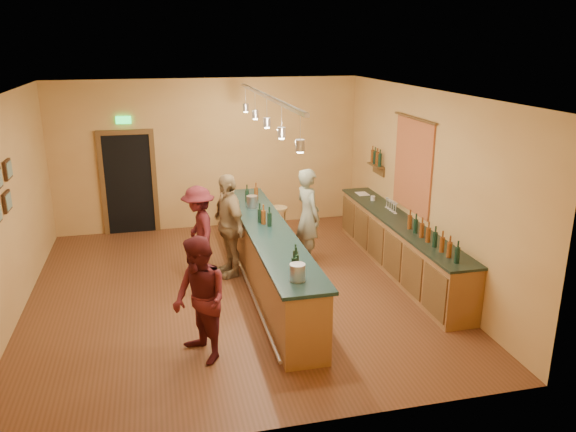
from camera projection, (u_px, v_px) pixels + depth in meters
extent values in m
plane|color=#593219|center=(235.00, 291.00, 9.23)|extent=(7.00, 7.00, 0.00)
cube|color=silver|center=(229.00, 93.00, 8.26)|extent=(6.50, 7.00, 0.02)
cube|color=#B78244|center=(209.00, 155.00, 11.99)|extent=(6.50, 0.02, 3.20)
cube|color=#B78244|center=(282.00, 291.00, 5.50)|extent=(6.50, 0.02, 3.20)
cube|color=#B78244|center=(6.00, 212.00, 8.02)|extent=(0.02, 7.00, 3.20)
cube|color=#B78244|center=(423.00, 185.00, 9.46)|extent=(0.02, 7.00, 3.20)
cube|color=black|center=(129.00, 184.00, 11.76)|extent=(0.95, 0.06, 2.10)
cube|color=#543319|center=(103.00, 186.00, 11.63)|extent=(0.10, 0.08, 2.10)
cube|color=#543319|center=(155.00, 183.00, 11.86)|extent=(0.10, 0.08, 2.10)
cube|color=#543319|center=(124.00, 132.00, 11.41)|extent=(1.15, 0.08, 0.10)
cube|color=#19E54C|center=(123.00, 120.00, 11.33)|extent=(0.30, 0.04, 0.15)
cube|color=#A62421|center=(413.00, 166.00, 9.76)|extent=(0.03, 1.40, 1.60)
cube|color=#543319|center=(376.00, 165.00, 11.22)|extent=(0.16, 0.55, 0.03)
cube|color=#543319|center=(379.00, 170.00, 11.27)|extent=(0.03, 0.55, 0.18)
cube|color=olive|center=(399.00, 247.00, 9.93)|extent=(0.55, 4.50, 0.90)
cube|color=black|center=(400.00, 221.00, 9.79)|extent=(0.60, 4.55, 0.04)
cylinder|color=silver|center=(373.00, 198.00, 10.98)|extent=(0.09, 0.09, 0.09)
cube|color=silver|center=(362.00, 194.00, 11.45)|extent=(0.22, 0.30, 0.01)
cube|color=olive|center=(269.00, 260.00, 9.20)|extent=(0.60, 5.00, 1.00)
cube|color=#132A29|center=(268.00, 230.00, 9.04)|extent=(0.70, 5.10, 0.05)
cylinder|color=silver|center=(247.00, 281.00, 9.23)|extent=(0.05, 5.00, 0.05)
cylinder|color=silver|center=(297.00, 272.00, 7.04)|extent=(0.20, 0.20, 0.22)
cylinder|color=silver|center=(252.00, 202.00, 10.11)|extent=(0.20, 0.20, 0.22)
cube|color=silver|center=(267.00, 96.00, 8.41)|extent=(0.06, 4.60, 0.05)
cylinder|color=silver|center=(300.00, 129.00, 6.61)|extent=(0.01, 0.01, 0.35)
cylinder|color=#A5A5AD|center=(300.00, 145.00, 6.67)|extent=(0.11, 0.11, 0.14)
cylinder|color=#FFEABF|center=(300.00, 152.00, 6.69)|extent=(0.08, 0.08, 0.02)
cylinder|color=silver|center=(281.00, 118.00, 7.54)|extent=(0.01, 0.01, 0.35)
cylinder|color=#A5A5AD|center=(282.00, 132.00, 7.60)|extent=(0.11, 0.11, 0.14)
cylinder|color=#FFEABF|center=(282.00, 138.00, 7.62)|extent=(0.08, 0.08, 0.02)
cylinder|color=silver|center=(267.00, 109.00, 8.47)|extent=(0.01, 0.01, 0.35)
cylinder|color=#A5A5AD|center=(267.00, 122.00, 8.53)|extent=(0.11, 0.11, 0.14)
cylinder|color=#FFEABF|center=(267.00, 128.00, 8.55)|extent=(0.08, 0.08, 0.02)
cylinder|color=silver|center=(255.00, 102.00, 9.39)|extent=(0.01, 0.01, 0.35)
cylinder|color=#A5A5AD|center=(255.00, 114.00, 9.45)|extent=(0.11, 0.11, 0.14)
cylinder|color=#FFEABF|center=(255.00, 119.00, 9.48)|extent=(0.08, 0.08, 0.02)
cylinder|color=silver|center=(245.00, 97.00, 10.32)|extent=(0.01, 0.01, 0.35)
cylinder|color=#A5A5AD|center=(246.00, 108.00, 10.38)|extent=(0.11, 0.11, 0.14)
cylinder|color=#FFEABF|center=(246.00, 112.00, 10.40)|extent=(0.08, 0.08, 0.02)
imported|color=gray|center=(308.00, 216.00, 10.22)|extent=(0.55, 0.72, 1.76)
imported|color=#59191E|center=(200.00, 300.00, 7.04)|extent=(0.89, 0.98, 1.65)
imported|color=#997A51|center=(229.00, 225.00, 9.63)|extent=(0.71, 1.14, 1.81)
imported|color=#59191E|center=(199.00, 230.00, 9.75)|extent=(0.70, 1.08, 1.57)
cylinder|color=olive|center=(278.00, 208.00, 11.11)|extent=(0.38, 0.38, 0.04)
cylinder|color=olive|center=(285.00, 227.00, 11.25)|extent=(0.04, 0.04, 0.74)
cylinder|color=olive|center=(273.00, 225.00, 11.32)|extent=(0.04, 0.04, 0.74)
cylinder|color=olive|center=(276.00, 229.00, 11.09)|extent=(0.04, 0.04, 0.74)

